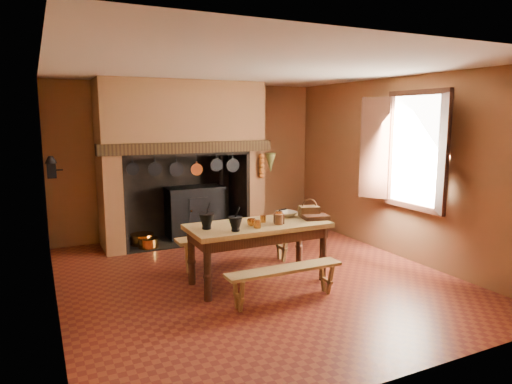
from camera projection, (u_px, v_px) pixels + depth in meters
floor at (255, 277)px, 6.29m from camera, size 5.50×5.50×0.00m
ceiling at (255, 69)px, 5.84m from camera, size 5.50×5.50×0.00m
back_wall at (191, 160)px, 8.51m from camera, size 5.00×0.02×2.80m
wall_left at (49, 190)px, 4.99m from camera, size 0.02×5.50×2.80m
wall_right at (398, 168)px, 7.15m from camera, size 0.02×5.50×2.80m
wall_front at (405, 217)px, 3.63m from camera, size 5.00×0.02×2.80m
chimney_breast at (181, 139)px, 7.92m from camera, size 2.95×0.96×2.80m
iron_range at (195, 211)px, 8.37m from camera, size 1.12×0.55×1.60m
hearth_pans at (143, 241)px, 7.79m from camera, size 0.51×0.62×0.20m
hanging_pans at (189, 168)px, 7.53m from camera, size 1.92×0.29×0.27m
onion_string at (262, 166)px, 8.10m from camera, size 0.12×0.10×0.46m
herb_bunch at (271, 163)px, 8.17m from camera, size 0.20×0.20×0.35m
window at (411, 151)px, 6.68m from camera, size 0.39×1.75×1.76m
wall_coffee_mill at (51, 166)px, 6.38m from camera, size 0.23×0.16×0.31m
work_table at (258, 233)px, 6.01m from camera, size 1.85×0.82×0.80m
bench_front at (285, 276)px, 5.44m from camera, size 1.48×0.26×0.42m
bench_back at (238, 242)px, 6.66m from camera, size 1.82×0.32×0.51m
mortar_large at (207, 220)px, 5.69m from camera, size 0.20×0.20×0.34m
mortar_small at (236, 223)px, 5.58m from camera, size 0.18×0.18×0.30m
coffee_grinder at (279, 218)px, 6.00m from camera, size 0.19×0.16×0.20m
brass_mug_a at (257, 224)px, 5.75m from camera, size 0.12×0.12×0.10m
brass_mug_b at (263, 219)px, 6.06m from camera, size 0.09×0.09×0.09m
mixing_bowl at (286, 214)px, 6.43m from camera, size 0.32×0.32×0.07m
stoneware_crock at (279, 219)px, 5.93m from camera, size 0.14×0.14×0.13m
glass_jar at (310, 213)px, 6.34m from camera, size 0.08×0.08×0.13m
wicker_basket at (309, 211)px, 6.39m from camera, size 0.32×0.27×0.26m
wooden_tray at (315, 217)px, 6.26m from camera, size 0.38×0.30×0.06m
brass_cup at (251, 222)px, 5.87m from camera, size 0.15×0.15×0.09m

